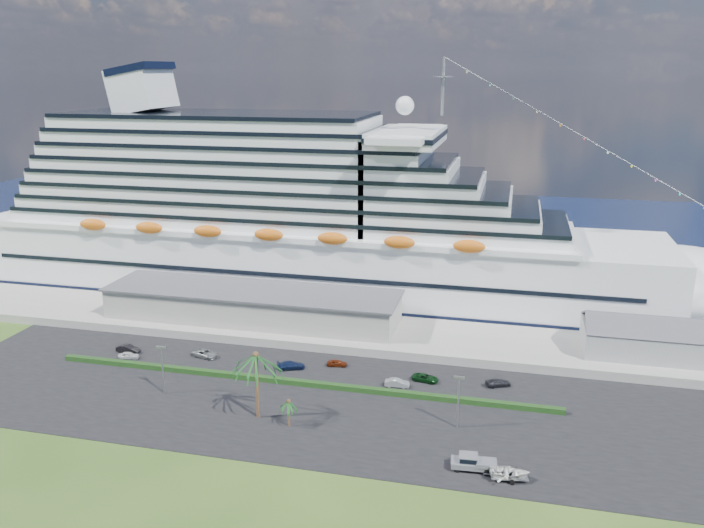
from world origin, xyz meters
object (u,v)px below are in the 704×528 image
(parked_car_3, at_px, (291,365))
(pickup_truck, at_px, (473,462))
(cruise_ship, at_px, (302,224))
(boat_trailer, at_px, (510,473))

(parked_car_3, bearing_deg, pickup_truck, -148.78)
(cruise_ship, xyz_separation_m, pickup_truck, (44.60, -66.87, -15.40))
(cruise_ship, relative_size, pickup_truck, 30.71)
(pickup_truck, relative_size, boat_trailer, 1.00)
(pickup_truck, xyz_separation_m, boat_trailer, (4.77, -1.34, -0.04))
(pickup_truck, height_order, boat_trailer, pickup_truck)
(cruise_ship, height_order, parked_car_3, cruise_ship)
(parked_car_3, xyz_separation_m, pickup_truck, (33.74, -24.70, 0.47))
(cruise_ship, bearing_deg, pickup_truck, -56.29)
(parked_car_3, bearing_deg, cruise_ship, -8.13)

